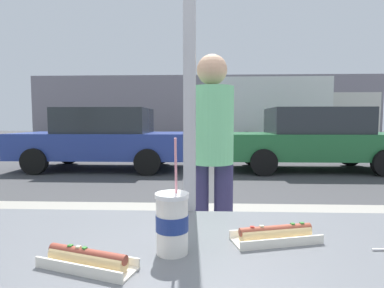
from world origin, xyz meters
The scene contains 10 objects.
ground_plane centered at (0.00, 8.00, 0.00)m, with size 60.00×60.00×0.00m, color #424244.
sidewalk_strip centered at (0.00, 1.60, 0.07)m, with size 16.00×2.80×0.15m, color #9E998E.
building_facade_far centered at (0.00, 23.89, 2.47)m, with size 28.00×1.20×4.93m, color gray.
soda_cup_left centered at (-0.03, -0.37, 1.02)m, with size 0.10×0.10×0.33m.
hotdog_tray_near centered at (-0.24, -0.47, 0.95)m, with size 0.27×0.16×0.05m.
hotdog_tray_far centered at (0.28, -0.27, 0.95)m, with size 0.29×0.16×0.05m.
parked_car_blue centered at (-2.64, 6.91, 0.84)m, with size 4.45×2.08×1.63m.
parked_car_green centered at (2.91, 6.91, 0.84)m, with size 4.56×1.95×1.64m.
box_truck centered at (3.17, 11.38, 1.60)m, with size 6.45×2.44×2.94m.
pedestrian centered at (0.12, 1.03, 1.08)m, with size 0.32×0.32×1.63m.
Camera 1 is at (0.06, -1.21, 1.30)m, focal length 28.59 mm.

